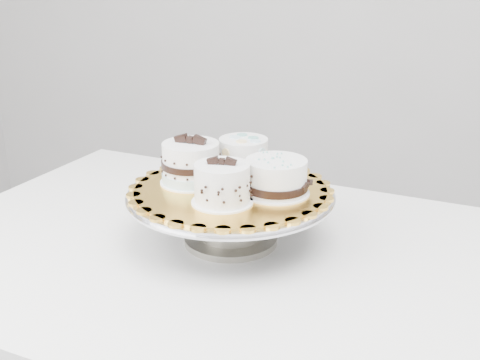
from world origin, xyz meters
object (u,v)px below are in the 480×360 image
(cake_banded, at_px, (191,165))
(cake_dots, at_px, (243,156))
(cake_stand, at_px, (231,207))
(cake_board, at_px, (231,189))
(cake_ribbon, at_px, (277,178))
(table, at_px, (234,287))
(cake_swirl, at_px, (222,185))

(cake_banded, distance_m, cake_dots, 0.11)
(cake_stand, distance_m, cake_banded, 0.11)
(cake_stand, bearing_deg, cake_board, 0.00)
(cake_board, relative_size, cake_ribbon, 2.69)
(cake_stand, height_order, cake_ribbon, cake_ribbon)
(cake_stand, xyz_separation_m, cake_banded, (-0.08, 0.01, 0.07))
(table, height_order, cake_ribbon, cake_ribbon)
(table, height_order, cake_swirl, cake_swirl)
(table, distance_m, cake_dots, 0.25)
(cake_stand, distance_m, cake_board, 0.03)
(cake_banded, xyz_separation_m, cake_dots, (0.08, 0.08, 0.00))
(cake_swirl, relative_size, cake_banded, 0.91)
(cake_board, distance_m, cake_dots, 0.09)
(table, relative_size, cake_swirl, 12.37)
(cake_banded, bearing_deg, cake_ribbon, 1.50)
(table, xyz_separation_m, cake_stand, (-0.02, 0.03, 0.15))
(cake_banded, relative_size, cake_dots, 1.01)
(cake_board, xyz_separation_m, cake_swirl, (0.01, -0.07, 0.04))
(cake_stand, xyz_separation_m, cake_board, (0.00, 0.00, 0.03))
(cake_stand, height_order, cake_banded, cake_banded)
(cake_banded, xyz_separation_m, cake_ribbon, (0.16, -0.01, -0.01))
(cake_dots, bearing_deg, cake_banded, -132.47)
(cake_board, xyz_separation_m, cake_banded, (-0.08, 0.01, 0.04))
(table, bearing_deg, cake_banded, 165.87)
(cake_swirl, relative_size, cake_ribbon, 0.82)
(table, relative_size, cake_banded, 11.26)
(cake_banded, bearing_deg, cake_stand, -0.42)
(cake_board, distance_m, cake_ribbon, 0.09)
(table, height_order, cake_stand, cake_stand)
(cake_stand, bearing_deg, cake_ribbon, -1.90)
(cake_swirl, relative_size, cake_dots, 0.92)
(table, relative_size, cake_stand, 3.46)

